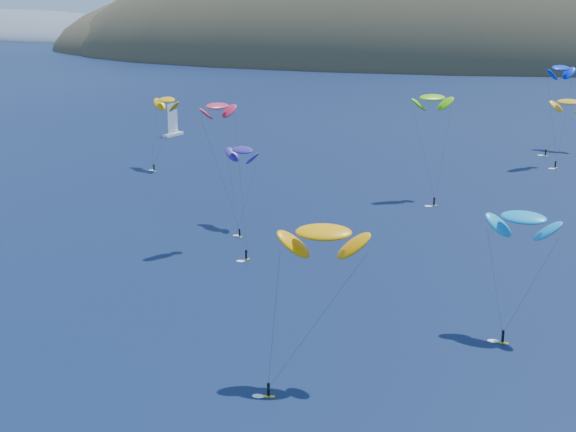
% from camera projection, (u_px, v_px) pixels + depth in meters
% --- Properties ---
extents(island, '(730.00, 300.00, 210.00)m').
position_uv_depth(island, '(486.00, 70.00, 585.84)').
color(island, '#3D3526').
rests_on(island, ground).
extents(headland, '(460.00, 250.00, 60.00)m').
position_uv_depth(headland, '(15.00, 38.00, 854.75)').
color(headland, slate).
rests_on(headland, ground).
extents(sailboat, '(10.16, 9.19, 12.12)m').
position_uv_depth(sailboat, '(173.00, 133.00, 260.90)').
color(sailboat, white).
rests_on(sailboat, ground).
extents(kitesurfer_1, '(10.38, 10.67, 20.72)m').
position_uv_depth(kitesurfer_1, '(167.00, 100.00, 209.97)').
color(kitesurfer_1, gold).
rests_on(kitesurfer_1, ground).
extents(kitesurfer_2, '(11.38, 9.56, 21.40)m').
position_uv_depth(kitesurfer_2, '(324.00, 232.00, 93.38)').
color(kitesurfer_2, gold).
rests_on(kitesurfer_2, ground).
extents(kitesurfer_3, '(10.38, 12.66, 25.38)m').
position_uv_depth(kitesurfer_3, '(433.00, 98.00, 177.97)').
color(kitesurfer_3, gold).
rests_on(kitesurfer_3, ground).
extents(kitesurfer_4, '(10.30, 10.45, 28.78)m').
position_uv_depth(kitesurfer_4, '(561.00, 68.00, 211.00)').
color(kitesurfer_4, gold).
rests_on(kitesurfer_4, ground).
extents(kitesurfer_5, '(10.28, 8.30, 19.07)m').
position_uv_depth(kitesurfer_5, '(524.00, 218.00, 107.15)').
color(kitesurfer_5, gold).
rests_on(kitesurfer_5, ground).
extents(kitesurfer_9, '(10.87, 11.49, 28.03)m').
position_uv_depth(kitesurfer_9, '(218.00, 107.00, 141.69)').
color(kitesurfer_9, gold).
rests_on(kitesurfer_9, ground).
extents(kitesurfer_10, '(9.21, 13.19, 17.62)m').
position_uv_depth(kitesurfer_10, '(242.00, 150.00, 158.61)').
color(kitesurfer_10, gold).
rests_on(kitesurfer_10, ground).
extents(kitesurfer_11, '(13.18, 15.94, 17.13)m').
position_uv_depth(kitesurfer_11, '(569.00, 102.00, 234.82)').
color(kitesurfer_11, gold).
rests_on(kitesurfer_11, ground).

